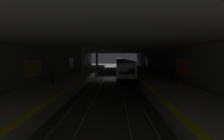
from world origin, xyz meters
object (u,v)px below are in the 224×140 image
bench_left_far (142,66)px  bench_right_near (70,70)px  bench_left_near (155,71)px  bench_right_mid (82,67)px  pillar_far (97,61)px  person_boarding (171,74)px  backpack_on_floor (86,71)px  suitcase_rolling (177,80)px  person_waiting_near (52,77)px  person_walking_mid (90,65)px  bench_left_mid (149,68)px  trash_bin (167,77)px  person_standing_far (144,67)px  metro_train (120,64)px  pillar_near (83,63)px

bench_left_far → bench_right_near: (-14.67, 17.07, 0.00)m
bench_left_near → bench_right_mid: bearing=59.5°
pillar_far → bench_right_mid: (0.68, 4.18, -1.75)m
bench_left_near → person_boarding: (-7.98, 0.05, 0.36)m
bench_right_near → person_boarding: (-7.92, -17.01, 0.36)m
backpack_on_floor → person_boarding: bearing=-127.5°
suitcase_rolling → bench_left_far: bearing=-0.4°
bench_left_near → person_boarding: bearing=179.6°
bench_left_far → person_waiting_near: (-25.79, 15.51, 0.31)m
bench_right_mid → person_walking_mid: bearing=-14.4°
pillar_far → bench_right_near: pillar_far is taller
bench_left_mid → suitcase_rolling: (-15.27, 0.19, -0.22)m
bench_right_mid → trash_bin: bearing=-138.4°
pillar_far → trash_bin: (-17.75, -12.15, -1.85)m
person_standing_far → person_boarding: size_ratio=0.96×
person_boarding → trash_bin: bearing=120.5°
metro_train → person_standing_far: bearing=-160.7°
metro_train → person_standing_far: (-14.43, -5.06, -0.13)m
pillar_far → bench_left_mid: pillar_far is taller
person_standing_far → metro_train: bearing=19.3°
pillar_near → person_standing_far: pillar_near is taller
person_boarding → backpack_on_floor: 18.17m
bench_right_near → person_walking_mid: size_ratio=1.09×
pillar_far → bench_left_mid: 13.69m
pillar_near → person_waiting_near: (-4.74, 2.62, -1.44)m
bench_right_mid → backpack_on_floor: size_ratio=4.25×
metro_train → person_walking_mid: (-4.26, 9.52, -0.13)m
pillar_far → bench_left_near: pillar_far is taller
bench_left_near → person_waiting_near: size_ratio=1.10×
bench_left_far → suitcase_rolling: suitcase_rolling is taller
metro_train → person_boarding: bearing=-166.9°
bench_right_near → person_standing_far: person_standing_far is taller
metro_train → trash_bin: metro_train is taller
person_standing_far → person_walking_mid: bearing=55.1°
person_walking_mid → bench_right_near: bearing=175.3°
metro_train → trash_bin: size_ratio=64.86×
pillar_far → backpack_on_floor: (-6.28, 1.56, -2.08)m
person_boarding → suitcase_rolling: person_boarding is taller
metro_train → pillar_far: bearing=145.9°
bench_left_near → trash_bin: bench_left_near is taller
bench_right_near → bench_right_mid: size_ratio=1.00×
bench_left_mid → person_walking_mid: 18.58m
bench_left_near → backpack_on_floor: bearing=77.9°
pillar_near → bench_left_far: pillar_near is taller
pillar_near → person_standing_far: bearing=-46.4°
person_waiting_near → person_boarding: (3.20, -15.45, 0.05)m
bench_left_near → backpack_on_floor: size_ratio=4.25×
metro_train → bench_right_mid: size_ratio=32.43×
pillar_far → person_boarding: size_ratio=2.78×
metro_train → person_walking_mid: 10.43m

